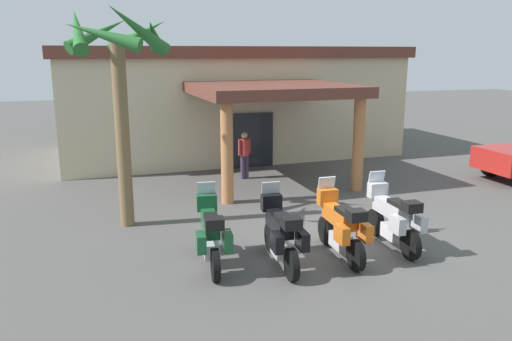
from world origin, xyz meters
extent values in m
plane|color=#514F4C|center=(0.00, 0.00, 0.00)|extent=(80.00, 80.00, 0.00)
cube|color=beige|center=(-0.12, 11.63, 2.07)|extent=(14.10, 7.46, 4.14)
cube|color=#1E2328|center=(0.00, 8.08, 1.05)|extent=(1.80, 0.16, 2.10)
cube|color=brown|center=(0.08, 5.74, 3.16)|extent=(5.30, 4.98, 0.35)
cylinder|color=#B27042|center=(-2.02, 3.67, 1.49)|extent=(0.36, 0.36, 2.98)
cylinder|color=#B27042|center=(2.32, 3.82, 1.49)|extent=(0.36, 0.36, 2.98)
cube|color=brown|center=(-0.12, 11.63, 4.36)|extent=(14.52, 7.87, 0.44)
cylinder|color=black|center=(-3.35, 0.14, 0.33)|extent=(0.21, 0.67, 0.66)
cylinder|color=black|center=(-3.51, -1.40, 0.33)|extent=(0.21, 0.67, 0.66)
cube|color=silver|center=(-3.43, -0.65, 0.37)|extent=(0.38, 0.59, 0.32)
cube|color=#19512D|center=(-3.42, -0.51, 0.88)|extent=(0.42, 1.17, 0.34)
cube|color=black|center=(-3.45, -0.85, 1.10)|extent=(0.34, 0.63, 0.10)
cube|color=#19512D|center=(-3.36, 0.12, 1.15)|extent=(0.46, 0.28, 0.36)
cube|color=#B2BCC6|center=(-3.35, 0.20, 1.43)|extent=(0.41, 0.16, 0.36)
cube|color=#19512D|center=(-3.75, -1.23, 0.76)|extent=(0.22, 0.46, 0.36)
cube|color=#19512D|center=(-3.24, -1.28, 0.76)|extent=(0.22, 0.46, 0.36)
cube|color=black|center=(-3.51, -1.35, 1.17)|extent=(0.39, 0.35, 0.22)
cylinder|color=black|center=(-1.99, -0.27, 0.33)|extent=(0.18, 0.67, 0.66)
cylinder|color=black|center=(-2.08, -1.82, 0.33)|extent=(0.18, 0.67, 0.66)
cube|color=silver|center=(-2.04, -1.07, 0.37)|extent=(0.35, 0.58, 0.32)
cube|color=black|center=(-2.03, -0.92, 0.88)|extent=(0.37, 1.17, 0.34)
cube|color=black|center=(-2.05, -1.27, 1.10)|extent=(0.32, 0.62, 0.10)
cube|color=black|center=(-1.99, -0.29, 1.15)|extent=(0.45, 0.27, 0.36)
cube|color=#B2BCC6|center=(-1.98, -0.21, 1.43)|extent=(0.41, 0.14, 0.36)
cube|color=black|center=(-2.33, -1.65, 0.76)|extent=(0.21, 0.45, 0.36)
cube|color=black|center=(-1.81, -1.69, 0.76)|extent=(0.21, 0.45, 0.36)
cube|color=black|center=(-2.08, -1.77, 1.17)|extent=(0.38, 0.34, 0.22)
cylinder|color=black|center=(-0.61, -0.22, 0.33)|extent=(0.16, 0.66, 0.66)
cylinder|color=black|center=(-0.66, -1.77, 0.33)|extent=(0.16, 0.66, 0.66)
cube|color=silver|center=(-0.64, -1.02, 0.37)|extent=(0.34, 0.57, 0.32)
cube|color=orange|center=(-0.63, -0.87, 0.88)|extent=(0.33, 1.16, 0.34)
cube|color=black|center=(-0.64, -1.22, 1.10)|extent=(0.30, 0.61, 0.10)
cube|color=orange|center=(-0.62, -0.24, 1.15)|extent=(0.45, 0.25, 0.36)
cube|color=#B2BCC6|center=(-0.61, -0.16, 1.43)|extent=(0.40, 0.13, 0.36)
cube|color=orange|center=(-0.92, -1.61, 0.76)|extent=(0.19, 0.45, 0.36)
cube|color=orange|center=(-0.40, -1.62, 0.76)|extent=(0.19, 0.45, 0.36)
cube|color=black|center=(-0.66, -1.72, 1.17)|extent=(0.37, 0.33, 0.22)
cylinder|color=black|center=(0.78, -0.04, 0.33)|extent=(0.16, 0.66, 0.66)
cylinder|color=black|center=(0.74, -1.59, 0.33)|extent=(0.16, 0.66, 0.66)
cube|color=silver|center=(0.76, -0.84, 0.37)|extent=(0.33, 0.57, 0.32)
cube|color=#B2B2B7|center=(0.76, -0.69, 0.88)|extent=(0.33, 1.16, 0.34)
cube|color=black|center=(0.75, -1.04, 1.10)|extent=(0.29, 0.61, 0.10)
cube|color=#B2B2B7|center=(0.78, -0.06, 1.15)|extent=(0.45, 0.25, 0.36)
cube|color=#B2BCC6|center=(0.78, 0.02, 1.43)|extent=(0.40, 0.13, 0.36)
cube|color=#B2B2B7|center=(0.49, -1.44, 0.76)|extent=(0.19, 0.44, 0.36)
cube|color=#B2B2B7|center=(1.01, -1.45, 0.76)|extent=(0.19, 0.44, 0.36)
cube|color=black|center=(0.74, -1.54, 1.17)|extent=(0.37, 0.33, 0.22)
cylinder|color=#3F334C|center=(-0.64, 6.43, 0.41)|extent=(0.14, 0.14, 0.82)
cylinder|color=#3F334C|center=(-0.80, 6.36, 0.41)|extent=(0.14, 0.14, 0.82)
cylinder|color=#B23333|center=(-0.72, 6.40, 1.11)|extent=(0.32, 0.32, 0.58)
cylinder|color=#B23333|center=(-0.52, 6.48, 1.14)|extent=(0.09, 0.09, 0.55)
cylinder|color=#B23333|center=(-0.92, 6.32, 1.14)|extent=(0.09, 0.09, 0.55)
sphere|color=tan|center=(-0.72, 6.40, 1.55)|extent=(0.22, 0.22, 0.22)
cylinder|color=black|center=(7.88, 4.13, 0.40)|extent=(0.80, 0.26, 0.80)
cylinder|color=brown|center=(-4.97, 2.49, 2.30)|extent=(0.35, 0.35, 4.61)
cone|color=#236028|center=(-4.11, 2.33, 4.77)|extent=(0.70, 1.81, 0.89)
cone|color=#236028|center=(-4.42, 3.17, 4.80)|extent=(1.59, 1.39, 0.97)
cone|color=#236028|center=(-5.40, 3.26, 4.82)|extent=(1.70, 1.16, 1.04)
cone|color=#236028|center=(-5.84, 2.41, 4.89)|extent=(0.52, 1.70, 1.24)
cone|color=#236028|center=(-5.30, 1.68, 4.75)|extent=(1.79, 1.00, 0.82)
cone|color=#236028|center=(-4.53, 1.74, 4.89)|extent=(1.62, 1.16, 1.25)
camera|label=1|loc=(-5.46, -10.46, 4.39)|focal=35.72mm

